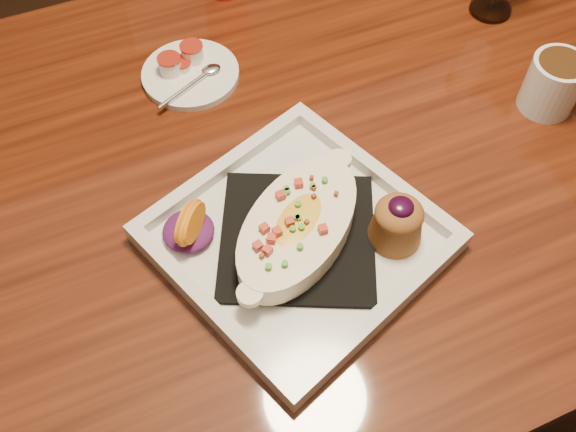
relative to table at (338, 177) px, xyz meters
name	(u,v)px	position (x,y,z in m)	size (l,w,h in m)	color
floor	(321,343)	(0.00, 0.00, -0.65)	(7.00, 7.00, 0.00)	black
table	(338,177)	(0.00, 0.00, 0.00)	(1.50, 0.90, 0.75)	#62240E
chair_far	(212,12)	(0.00, 0.63, -0.15)	(0.42, 0.42, 0.93)	black
plate	(305,232)	(-0.12, -0.14, 0.12)	(0.39, 0.39, 0.08)	silver
coffee_mug	(556,82)	(0.30, -0.06, 0.14)	(0.11, 0.08, 0.08)	silver
saucer	(188,72)	(-0.16, 0.20, 0.11)	(0.15, 0.15, 0.10)	silver
creamer_loose	(182,67)	(-0.17, 0.21, 0.11)	(0.03, 0.03, 0.02)	white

